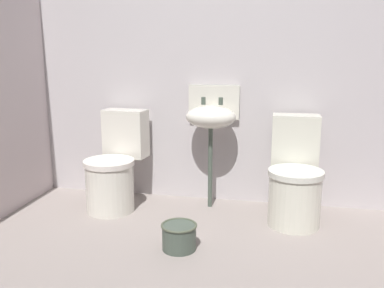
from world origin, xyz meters
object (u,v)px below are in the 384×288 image
at_px(toilet_right, 295,180).
at_px(bucket, 179,236).
at_px(toilet_left, 115,169).
at_px(sink, 211,116).

height_order(toilet_right, bucket, toilet_right).
xyz_separation_m(toilet_left, toilet_right, (1.43, -0.00, 0.00)).
distance_m(sink, bucket, 1.06).
height_order(toilet_left, toilet_right, same).
xyz_separation_m(toilet_left, sink, (0.76, 0.19, 0.43)).
bearing_deg(bucket, sink, 84.98).
height_order(toilet_left, sink, sink).
distance_m(toilet_right, sink, 0.82).
height_order(toilet_right, sink, sink).
xyz_separation_m(sink, bucket, (-0.07, -0.83, -0.66)).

